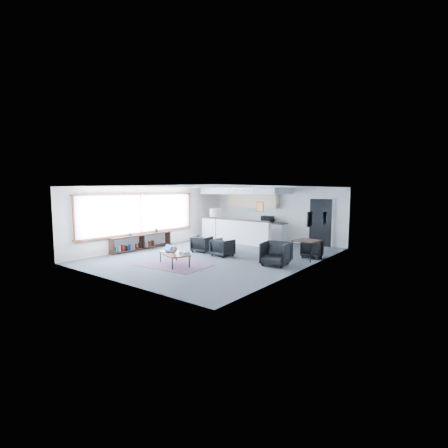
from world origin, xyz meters
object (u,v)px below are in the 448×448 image
Objects in this scene: armchair_left at (202,243)px; dining_chair_far at (312,250)px; armchair_right at (223,247)px; book_stack at (185,253)px; laptop at (167,250)px; dining_table at (307,242)px; floor_lamp at (216,214)px; ceramic_pot at (173,250)px; microwave at (268,218)px; dining_chair_near at (275,254)px; coffee_table at (174,254)px.

armchair_left reaches higher than dining_chair_far.
book_stack is at bearing 96.04° from armchair_right.
laptop is at bearing 75.78° from armchair_right.
book_stack is at bearing -127.60° from dining_table.
floor_lamp is (0.02, 0.86, 1.13)m from armchair_left.
floor_lamp is at bearing -102.80° from armchair_left.
laptop is at bearing 171.38° from ceramic_pot.
book_stack is 0.68× the size of dining_chair_far.
dining_chair_far is at bearing 55.07° from laptop.
armchair_left is at bearing -96.30° from microwave.
dining_chair_near is (2.31, -0.12, 0.00)m from armchair_right.
book_stack is 2.61m from armchair_left.
microwave is at bearing 77.77° from floor_lamp.
dining_table is at bearing -174.61° from armchair_left.
dining_chair_near is at bearing 60.56° from coffee_table.
book_stack is at bearing -68.26° from floor_lamp.
dining_chair_near reaches higher than ceramic_pot.
armchair_right is 1.30× the size of microwave.
armchair_left reaches higher than book_stack.
dining_chair_far is 4.08m from microwave.
dining_chair_far is 1.05× the size of microwave.
dining_chair_near is 1.31× the size of microwave.
coffee_table is 4.71m from dining_table.
floor_lamp reaches higher than laptop.
dining_table reaches higher than dining_chair_far.
armchair_right is (1.18, -0.14, 0.01)m from armchair_left.
dining_chair_far is (3.47, 4.00, -0.19)m from laptop.
ceramic_pot is 0.64× the size of book_stack.
floor_lamp reaches higher than dining_chair_far.
coffee_table is at bearing -131.48° from dining_table.
laptop is at bearing -177.40° from book_stack.
microwave is (-0.57, 6.29, 0.66)m from book_stack.
laptop reaches higher than dining_chair_far.
laptop is 4.95m from dining_table.
dining_chair_far is at bearing 74.98° from coffee_table.
dining_table is 4.32m from microwave.
ceramic_pot is 4.74m from dining_table.
dining_chair_near is (3.49, -0.27, 0.01)m from armchair_left.
laptop is 0.37m from ceramic_pot.
floor_lamp is (-1.16, 1.01, 1.12)m from armchair_right.
dining_chair_near reaches higher than dining_chair_far.
dining_table is at bearing 71.38° from coffee_table.
floor_lamp is (-0.82, 3.23, 0.95)m from ceramic_pot.
laptop is 0.40× the size of dining_table.
ceramic_pot is 3.46m from floor_lamp.
floor_lamp is at bearing 104.33° from laptop.
floor_lamp is at bearing 111.74° from book_stack.
laptop is at bearing -154.55° from dining_chair_near.
coffee_table is 2.53× the size of microwave.
dining_chair_far is (2.77, 1.84, -0.07)m from armchair_right.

